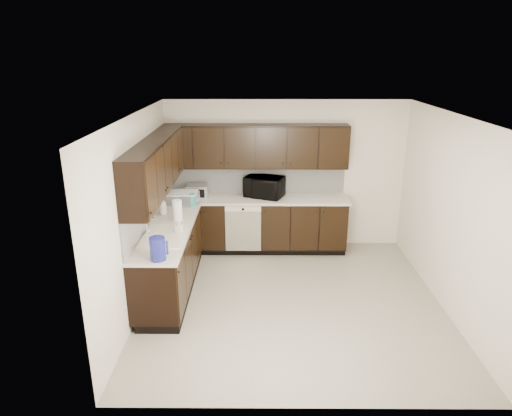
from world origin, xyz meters
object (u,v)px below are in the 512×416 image
at_px(storage_bin, 182,198).
at_px(blue_pitcher, 158,249).
at_px(microwave, 264,187).
at_px(toaster_oven, 197,191).
at_px(sink, 164,241).

bearing_deg(storage_bin, blue_pitcher, -88.47).
distance_m(microwave, toaster_oven, 1.11).
bearing_deg(toaster_oven, blue_pitcher, -94.13).
bearing_deg(toaster_oven, microwave, 2.42).
height_order(sink, microwave, microwave).
relative_size(sink, blue_pitcher, 2.99).
bearing_deg(blue_pitcher, microwave, 83.95).
bearing_deg(storage_bin, microwave, 17.15).
distance_m(sink, toaster_oven, 1.73).
height_order(microwave, blue_pitcher, microwave).
height_order(sink, blue_pitcher, blue_pitcher).
bearing_deg(sink, blue_pitcher, -84.07).
bearing_deg(blue_pitcher, sink, 116.93).
bearing_deg(blue_pitcher, storage_bin, 112.53).
height_order(sink, toaster_oven, sink).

